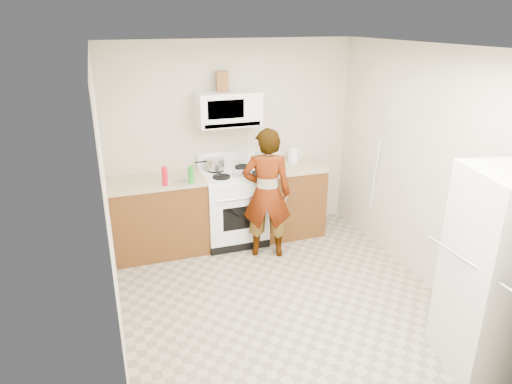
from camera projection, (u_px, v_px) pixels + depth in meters
name	position (u px, v px, depth m)	size (l,w,h in m)	color
floor	(283.00, 300.00, 4.71)	(3.60, 3.60, 0.00)	gray
back_wall	(233.00, 141.00, 5.84)	(3.20, 0.02, 2.50)	beige
right_wall	(427.00, 169.00, 4.75)	(0.02, 3.60, 2.50)	beige
cabinet_left	(159.00, 218.00, 5.55)	(1.12, 0.62, 0.90)	brown
counter_left	(156.00, 182.00, 5.38)	(1.14, 0.64, 0.04)	tan
cabinet_right	(289.00, 200.00, 6.07)	(0.80, 0.62, 0.90)	brown
counter_right	(290.00, 167.00, 5.90)	(0.82, 0.64, 0.04)	tan
gas_range	(233.00, 206.00, 5.81)	(0.76, 0.65, 1.13)	white
microwave	(228.00, 109.00, 5.49)	(0.76, 0.38, 0.40)	white
person	(267.00, 194.00, 5.36)	(0.58, 0.38, 1.58)	tan
fridge	(502.00, 274.00, 3.58)	(0.70, 0.70, 1.70)	white
kettle	(293.00, 156.00, 6.01)	(0.14, 0.14, 0.17)	white
jug	(222.00, 81.00, 5.41)	(0.14, 0.14, 0.24)	brown
saucepan	(215.00, 164.00, 5.69)	(0.24, 0.24, 0.13)	#B8B8BD
tray	(242.00, 174.00, 5.54)	(0.25, 0.16, 0.05)	silver
bottle_spray	(165.00, 176.00, 5.17)	(0.06, 0.06, 0.22)	red
bottle_hot_sauce	(192.00, 172.00, 5.40)	(0.05, 0.05, 0.17)	orange
bottle_green_cap	(191.00, 175.00, 5.25)	(0.06, 0.06, 0.21)	#188623
pot_lid	(184.00, 182.00, 5.30)	(0.27, 0.27, 0.01)	silver
broom	(373.00, 190.00, 5.78)	(0.03, 0.03, 1.37)	silver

